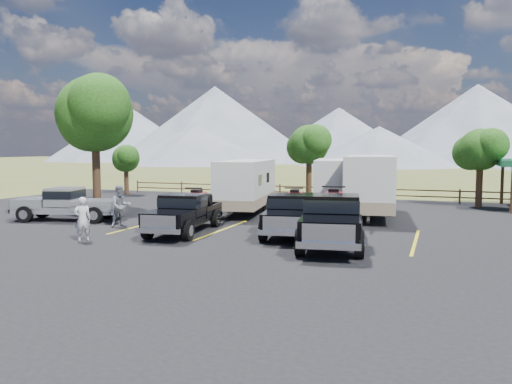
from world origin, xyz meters
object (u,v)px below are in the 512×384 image
(trailer_center, at_px, (336,184))
(rig_right, at_px, (332,218))
(rig_center, at_px, (291,213))
(trailer_left, at_px, (246,186))
(rig_left, at_px, (185,212))
(trailer_right, at_px, (370,185))
(person_a, at_px, (83,219))
(pickup_silver, at_px, (68,203))
(tree_big_nw, at_px, (94,114))
(person_b, at_px, (121,206))

(trailer_center, bearing_deg, rig_right, -89.93)
(rig_center, relative_size, trailer_left, 0.69)
(rig_left, distance_m, trailer_right, 10.13)
(rig_right, bearing_deg, person_a, -173.60)
(pickup_silver, bearing_deg, trailer_left, 113.53)
(pickup_silver, xyz_separation_m, person_a, (4.39, -4.24, 0.01))
(rig_left, xyz_separation_m, rig_center, (4.29, 1.18, 0.02))
(tree_big_nw, height_order, person_a, tree_big_nw)
(trailer_center, distance_m, trailer_right, 2.60)
(rig_center, bearing_deg, person_a, -158.02)
(rig_left, xyz_separation_m, person_b, (-3.43, 0.30, 0.07))
(person_a, height_order, person_b, person_b)
(trailer_center, bearing_deg, tree_big_nw, -177.99)
(pickup_silver, distance_m, person_b, 3.70)
(rig_right, height_order, trailer_center, trailer_center)
(rig_center, xyz_separation_m, rig_right, (2.08, -1.75, 0.11))
(trailer_right, bearing_deg, rig_left, -138.12)
(tree_big_nw, bearing_deg, rig_right, -23.20)
(trailer_center, relative_size, pickup_silver, 1.49)
(tree_big_nw, height_order, rig_left, tree_big_nw)
(tree_big_nw, xyz_separation_m, rig_right, (15.70, -6.73, -4.55))
(person_b, bearing_deg, person_a, -128.98)
(rig_right, xyz_separation_m, person_a, (-9.02, -2.61, -0.15))
(person_a, distance_m, person_b, 3.56)
(trailer_left, bearing_deg, rig_center, -62.66)
(rig_right, relative_size, person_b, 3.44)
(trailer_center, relative_size, trailer_right, 0.92)
(trailer_center, relative_size, person_a, 4.95)
(trailer_center, bearing_deg, person_b, -142.24)
(tree_big_nw, relative_size, person_a, 4.60)
(person_b, bearing_deg, pickup_silver, 116.61)
(trailer_left, height_order, person_b, trailer_left)
(rig_left, bearing_deg, rig_center, 8.12)
(trailer_left, height_order, pickup_silver, trailer_left)
(rig_right, distance_m, trailer_right, 8.22)
(trailer_left, relative_size, pickup_silver, 1.47)
(tree_big_nw, xyz_separation_m, rig_left, (9.33, -6.17, -4.68))
(trailer_center, height_order, person_a, trailer_center)
(rig_center, height_order, rig_right, rig_right)
(rig_left, distance_m, pickup_silver, 7.12)
(tree_big_nw, height_order, trailer_right, tree_big_nw)
(trailer_left, bearing_deg, pickup_silver, -150.90)
(trailer_left, distance_m, trailer_right, 6.55)
(rig_left, bearing_deg, trailer_right, 41.80)
(tree_big_nw, bearing_deg, trailer_right, 5.26)
(rig_center, height_order, trailer_left, trailer_left)
(rig_center, bearing_deg, trailer_center, 77.99)
(rig_left, height_order, trailer_right, trailer_right)
(pickup_silver, bearing_deg, tree_big_nw, -170.84)
(rig_left, relative_size, trailer_left, 0.67)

